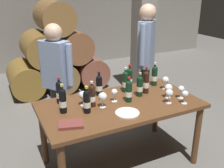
# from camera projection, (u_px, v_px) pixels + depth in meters

# --- Properties ---
(ground_plane) EXTENTS (14.00, 14.00, 0.00)m
(ground_plane) POSITION_uv_depth(u_px,v_px,m) (120.00, 162.00, 3.04)
(ground_plane) COLOR #66635E
(cellar_back_wall) EXTENTS (10.00, 0.24, 2.80)m
(cellar_back_wall) POSITION_uv_depth(u_px,v_px,m) (37.00, 10.00, 6.05)
(cellar_back_wall) COLOR gray
(cellar_back_wall) RESTS_ON ground_plane
(barrel_stack) EXTENTS (1.86, 0.90, 1.69)m
(barrel_stack) POSITION_uv_depth(u_px,v_px,m) (57.00, 56.00, 4.98)
(barrel_stack) COLOR brown
(barrel_stack) RESTS_ON ground_plane
(stone_pillar) EXTENTS (0.32, 0.32, 2.60)m
(stone_pillar) POSITION_uv_depth(u_px,v_px,m) (144.00, 25.00, 4.45)
(stone_pillar) COLOR gray
(stone_pillar) RESTS_ON ground_plane
(dining_table) EXTENTS (1.70, 0.90, 0.76)m
(dining_table) POSITION_uv_depth(u_px,v_px,m) (120.00, 111.00, 2.80)
(dining_table) COLOR brown
(dining_table) RESTS_ON ground_plane
(wine_bottle_0) EXTENTS (0.07, 0.07, 0.32)m
(wine_bottle_0) POSITION_uv_depth(u_px,v_px,m) (146.00, 82.00, 2.98)
(wine_bottle_0) COLOR black
(wine_bottle_0) RESTS_ON dining_table
(wine_bottle_1) EXTENTS (0.07, 0.07, 0.30)m
(wine_bottle_1) POSITION_uv_depth(u_px,v_px,m) (129.00, 78.00, 3.12)
(wine_bottle_1) COLOR black
(wine_bottle_1) RESTS_ON dining_table
(wine_bottle_2) EXTENTS (0.07, 0.07, 0.29)m
(wine_bottle_2) POSITION_uv_depth(u_px,v_px,m) (60.00, 92.00, 2.73)
(wine_bottle_2) COLOR black
(wine_bottle_2) RESTS_ON dining_table
(wine_bottle_3) EXTENTS (0.07, 0.07, 0.28)m
(wine_bottle_3) POSITION_uv_depth(u_px,v_px,m) (87.00, 101.00, 2.52)
(wine_bottle_3) COLOR black
(wine_bottle_3) RESTS_ON dining_table
(wine_bottle_4) EXTENTS (0.07, 0.07, 0.28)m
(wine_bottle_4) POSITION_uv_depth(u_px,v_px,m) (129.00, 91.00, 2.76)
(wine_bottle_4) COLOR black
(wine_bottle_4) RESTS_ON dining_table
(wine_bottle_5) EXTENTS (0.07, 0.07, 0.28)m
(wine_bottle_5) POSITION_uv_depth(u_px,v_px,m) (92.00, 95.00, 2.66)
(wine_bottle_5) COLOR black
(wine_bottle_5) RESTS_ON dining_table
(wine_bottle_6) EXTENTS (0.07, 0.07, 0.30)m
(wine_bottle_6) POSITION_uv_depth(u_px,v_px,m) (63.00, 100.00, 2.52)
(wine_bottle_6) COLOR black
(wine_bottle_6) RESTS_ON dining_table
(wine_bottle_7) EXTENTS (0.07, 0.07, 0.28)m
(wine_bottle_7) POSITION_uv_depth(u_px,v_px,m) (99.00, 85.00, 2.92)
(wine_bottle_7) COLOR black
(wine_bottle_7) RESTS_ON dining_table
(wine_bottle_8) EXTENTS (0.07, 0.07, 0.28)m
(wine_bottle_8) POSITION_uv_depth(u_px,v_px,m) (140.00, 86.00, 2.91)
(wine_bottle_8) COLOR black
(wine_bottle_8) RESTS_ON dining_table
(wine_bottle_9) EXTENTS (0.07, 0.07, 0.30)m
(wine_bottle_9) POSITION_uv_depth(u_px,v_px,m) (154.00, 75.00, 3.22)
(wine_bottle_9) COLOR black
(wine_bottle_9) RESTS_ON dining_table
(wine_bottle_10) EXTENTS (0.07, 0.07, 0.30)m
(wine_bottle_10) POSITION_uv_depth(u_px,v_px,m) (125.00, 81.00, 3.02)
(wine_bottle_10) COLOR black
(wine_bottle_10) RESTS_ON dining_table
(wine_glass_0) EXTENTS (0.09, 0.09, 0.16)m
(wine_glass_0) POSITION_uv_depth(u_px,v_px,m) (103.00, 97.00, 2.63)
(wine_glass_0) COLOR white
(wine_glass_0) RESTS_ON dining_table
(wine_glass_1) EXTENTS (0.07, 0.07, 0.15)m
(wine_glass_1) POSITION_uv_depth(u_px,v_px,m) (181.00, 89.00, 2.85)
(wine_glass_1) COLOR white
(wine_glass_1) RESTS_ON dining_table
(wine_glass_2) EXTENTS (0.07, 0.07, 0.14)m
(wine_glass_2) POSITION_uv_depth(u_px,v_px,m) (114.00, 93.00, 2.77)
(wine_glass_2) COLOR white
(wine_glass_2) RESTS_ON dining_table
(wine_glass_3) EXTENTS (0.08, 0.08, 0.16)m
(wine_glass_3) POSITION_uv_depth(u_px,v_px,m) (165.00, 80.00, 3.11)
(wine_glass_3) COLOR white
(wine_glass_3) RESTS_ON dining_table
(wine_glass_4) EXTENTS (0.08, 0.08, 0.16)m
(wine_glass_4) POSITION_uv_depth(u_px,v_px,m) (169.00, 93.00, 2.73)
(wine_glass_4) COLOR white
(wine_glass_4) RESTS_ON dining_table
(wine_glass_5) EXTENTS (0.09, 0.09, 0.16)m
(wine_glass_5) POSITION_uv_depth(u_px,v_px,m) (83.00, 95.00, 2.68)
(wine_glass_5) COLOR white
(wine_glass_5) RESTS_ON dining_table
(wine_glass_6) EXTENTS (0.09, 0.09, 0.16)m
(wine_glass_6) POSITION_uv_depth(u_px,v_px,m) (169.00, 88.00, 2.86)
(wine_glass_6) COLOR white
(wine_glass_6) RESTS_ON dining_table
(wine_glass_7) EXTENTS (0.07, 0.07, 0.15)m
(wine_glass_7) POSITION_uv_depth(u_px,v_px,m) (185.00, 94.00, 2.72)
(wine_glass_7) COLOR white
(wine_glass_7) RESTS_ON dining_table
(tasting_notebook) EXTENTS (0.26, 0.22, 0.03)m
(tasting_notebook) POSITION_uv_depth(u_px,v_px,m) (71.00, 124.00, 2.32)
(tasting_notebook) COLOR brown
(tasting_notebook) RESTS_ON dining_table
(serving_plate) EXTENTS (0.24, 0.24, 0.01)m
(serving_plate) POSITION_uv_depth(u_px,v_px,m) (127.00, 113.00, 2.54)
(serving_plate) COLOR white
(serving_plate) RESTS_ON dining_table
(sommelier_presenting) EXTENTS (0.38, 0.36, 1.72)m
(sommelier_presenting) POSITION_uv_depth(u_px,v_px,m) (146.00, 53.00, 3.62)
(sommelier_presenting) COLOR #383842
(sommelier_presenting) RESTS_ON ground_plane
(taster_seated_left) EXTENTS (0.33, 0.42, 1.54)m
(taster_seated_left) POSITION_uv_depth(u_px,v_px,m) (57.00, 76.00, 3.11)
(taster_seated_left) COLOR #383842
(taster_seated_left) RESTS_ON ground_plane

